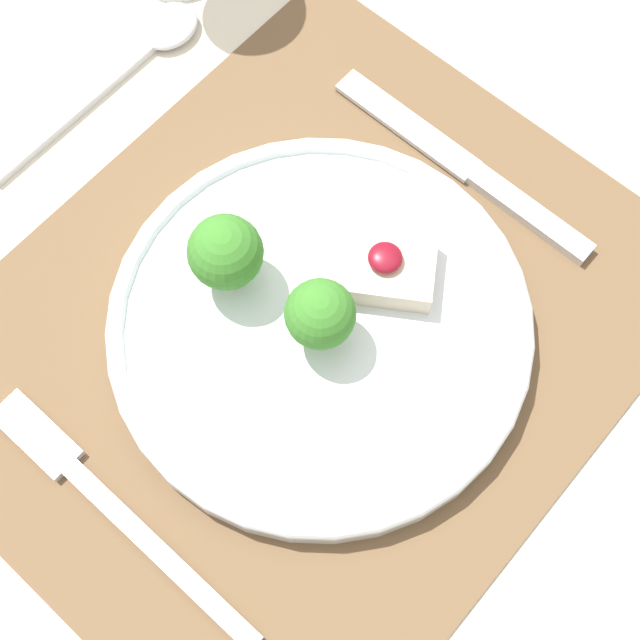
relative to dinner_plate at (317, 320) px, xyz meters
The scene contains 7 objects.
ground_plane 0.77m from the dinner_plate, 140.44° to the left, with size 8.00×8.00×0.00m, color gray.
dining_table 0.13m from the dinner_plate, 140.44° to the left, with size 1.11×0.95×0.75m.
placemat 0.02m from the dinner_plate, 140.44° to the left, with size 0.45×0.38×0.00m, color brown.
dinner_plate is the anchor object (origin of this frame).
fork 0.17m from the dinner_plate, behind, with size 0.02×0.22×0.01m.
knife 0.16m from the dinner_plate, ahead, with size 0.02×0.22×0.01m.
spoon 0.25m from the dinner_plate, 72.31° to the left, with size 0.20×0.04×0.01m.
Camera 1 is at (-0.15, -0.14, 1.30)m, focal length 50.00 mm.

